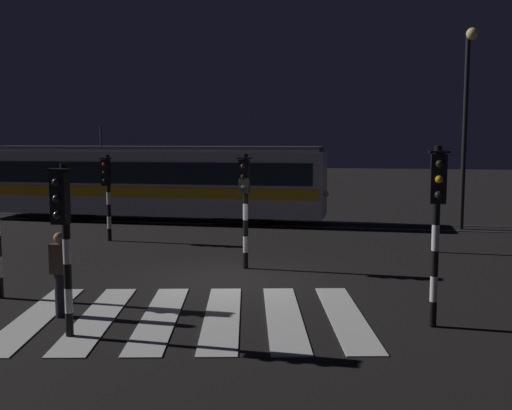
# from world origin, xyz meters

# --- Properties ---
(ground_plane) EXTENTS (120.00, 120.00, 0.00)m
(ground_plane) POSITION_xyz_m (0.00, 0.00, 0.00)
(ground_plane) COLOR black
(rail_near) EXTENTS (80.00, 0.12, 0.03)m
(rail_near) POSITION_xyz_m (0.00, 9.43, 0.01)
(rail_near) COLOR #59595E
(rail_near) RESTS_ON ground
(rail_far) EXTENTS (80.00, 0.12, 0.03)m
(rail_far) POSITION_xyz_m (0.00, 10.87, 0.01)
(rail_far) COLOR #59595E
(rail_far) RESTS_ON ground
(crosswalk_zebra) EXTENTS (7.64, 5.73, 0.02)m
(crosswalk_zebra) POSITION_xyz_m (0.00, -3.21, 0.01)
(crosswalk_zebra) COLOR silver
(crosswalk_zebra) RESTS_ON ground
(traffic_light_corner_near_right) EXTENTS (0.36, 0.42, 3.42)m
(traffic_light_corner_near_right) POSITION_xyz_m (4.67, -2.97, 2.25)
(traffic_light_corner_near_right) COLOR black
(traffic_light_corner_near_right) RESTS_ON ground
(traffic_light_corner_far_right) EXTENTS (0.36, 0.42, 3.30)m
(traffic_light_corner_far_right) POSITION_xyz_m (5.54, 4.75, 2.18)
(traffic_light_corner_far_right) COLOR black
(traffic_light_corner_far_right) RESTS_ON ground
(traffic_light_kerb_mid_left) EXTENTS (0.36, 0.42, 3.12)m
(traffic_light_kerb_mid_left) POSITION_xyz_m (-1.79, -4.83, 2.06)
(traffic_light_kerb_mid_left) COLOR black
(traffic_light_kerb_mid_left) RESTS_ON ground
(traffic_light_median_centre) EXTENTS (0.36, 0.42, 3.14)m
(traffic_light_median_centre) POSITION_xyz_m (0.13, 1.32, 2.07)
(traffic_light_median_centre) COLOR black
(traffic_light_median_centre) RESTS_ON ground
(traffic_light_corner_far_left) EXTENTS (0.36, 0.42, 3.01)m
(traffic_light_corner_far_left) POSITION_xyz_m (-5.50, 4.79, 1.98)
(traffic_light_corner_far_left) COLOR black
(traffic_light_corner_far_left) RESTS_ON ground
(street_lamp_trackside_right) EXTENTS (0.44, 1.21, 7.63)m
(street_lamp_trackside_right) POSITION_xyz_m (7.02, 9.86, 4.80)
(street_lamp_trackside_right) COLOR black
(street_lamp_trackside_right) RESTS_ON ground
(tram) EXTENTS (15.36, 2.58, 4.15)m
(tram) POSITION_xyz_m (-5.99, 10.15, 1.75)
(tram) COLOR silver
(tram) RESTS_ON ground
(pedestrian_waiting_at_kerb) EXTENTS (0.36, 0.24, 1.71)m
(pedestrian_waiting_at_kerb) POSITION_xyz_m (-2.56, -3.65, 0.88)
(pedestrian_waiting_at_kerb) COLOR black
(pedestrian_waiting_at_kerb) RESTS_ON ground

